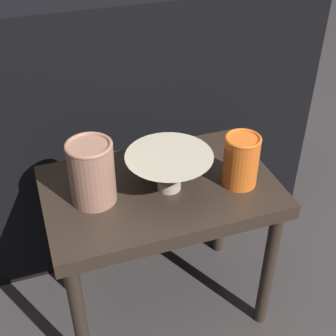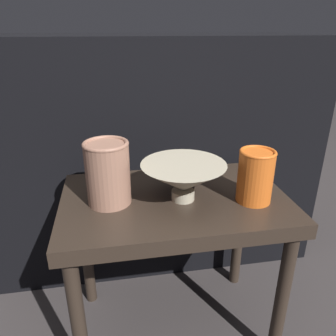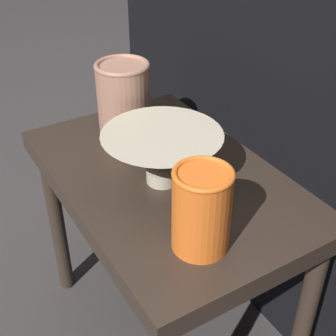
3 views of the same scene
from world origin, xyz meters
name	(u,v)px [view 2 (image 2 of 3)]	position (x,y,z in m)	size (l,w,h in m)	color
ground_plane	(173,324)	(0.00, 0.00, 0.00)	(8.00, 8.00, 0.00)	#383333
table	(174,217)	(0.00, 0.00, 0.40)	(0.60, 0.38, 0.47)	#2D231C
couch_backdrop	(152,149)	(0.00, 0.48, 0.43)	(1.20, 0.50, 0.86)	black
bowl	(183,178)	(0.02, -0.02, 0.53)	(0.22, 0.22, 0.10)	#B2A88E
vase_textured_left	(108,173)	(-0.17, 0.00, 0.55)	(0.11, 0.11, 0.16)	#996B56
vase_colorful_right	(255,175)	(0.20, -0.06, 0.54)	(0.09, 0.09, 0.14)	orange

